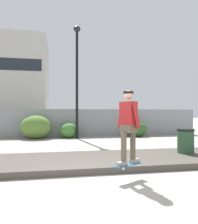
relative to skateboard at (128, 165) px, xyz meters
name	(u,v)px	position (x,y,z in m)	size (l,w,h in m)	color
ground_plane	(99,187)	(-0.76, -0.30, -0.38)	(120.00, 120.00, 0.00)	#9E998E
gravel_berm	(86,161)	(-0.76, 1.81, -0.28)	(14.40, 2.51, 0.18)	#4C473F
skateboard	(128,165)	(0.00, 0.00, 0.00)	(0.80, 0.56, 0.07)	#2D608C
skater	(128,122)	(0.00, 0.00, 0.99)	(0.68, 0.62, 1.72)	gray
chain_fence	(72,123)	(-0.76, 9.45, 0.56)	(17.84, 0.06, 1.85)	gray
street_lamp	(77,69)	(-0.51, 8.47, 3.97)	(0.44, 0.44, 7.01)	black
parked_car_near	(5,123)	(-5.54, 11.84, 0.46)	(4.44, 2.03, 1.66)	#B7BABF
parked_car_mid	(83,123)	(0.27, 12.13, 0.46)	(4.55, 2.25, 1.66)	black
library_building	(8,80)	(-13.56, 48.03, 8.99)	(18.08, 14.15, 18.72)	#B2AFA8
shrub_left	(36,127)	(-3.01, 8.89, 0.34)	(1.86, 1.52, 1.44)	#567A33
shrub_center	(69,130)	(-0.97, 8.97, 0.10)	(1.23, 1.01, 0.95)	#477F38
shrub_right	(137,129)	(3.58, 8.83, 0.12)	(1.28, 1.05, 0.99)	#2D5B28
trash_bin	(186,143)	(2.77, 2.03, 0.14)	(0.59, 0.59, 1.03)	#2D5133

